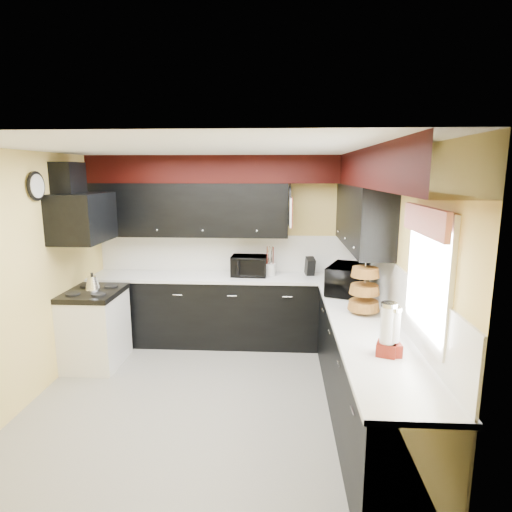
{
  "coord_description": "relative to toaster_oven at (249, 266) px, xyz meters",
  "views": [
    {
      "loc": [
        0.71,
        -3.99,
        2.29
      ],
      "look_at": [
        0.42,
        0.86,
        1.33
      ],
      "focal_mm": 30.0,
      "sensor_mm": 36.0,
      "label": 1
    }
  ],
  "objects": [
    {
      "name": "ground",
      "position": [
        -0.29,
        -1.52,
        -1.07
      ],
      "size": [
        3.6,
        3.6,
        0.0
      ],
      "primitive_type": "plane",
      "color": "gray",
      "rests_on": "ground"
    },
    {
      "name": "wall_back",
      "position": [
        -0.29,
        0.28,
        0.18
      ],
      "size": [
        3.6,
        0.06,
        2.5
      ],
      "primitive_type": "cube",
      "color": "#E0C666",
      "rests_on": "ground"
    },
    {
      "name": "wall_right",
      "position": [
        1.51,
        -1.52,
        0.18
      ],
      "size": [
        0.06,
        3.6,
        2.5
      ],
      "primitive_type": "cube",
      "color": "#E0C666",
      "rests_on": "ground"
    },
    {
      "name": "wall_left",
      "position": [
        -2.09,
        -1.52,
        0.18
      ],
      "size": [
        0.06,
        3.6,
        2.5
      ],
      "primitive_type": "cube",
      "color": "#E0C666",
      "rests_on": "ground"
    },
    {
      "name": "ceiling",
      "position": [
        -0.29,
        -1.52,
        1.43
      ],
      "size": [
        3.6,
        3.6,
        0.06
      ],
      "primitive_type": "cube",
      "color": "white",
      "rests_on": "wall_back"
    },
    {
      "name": "cab_back",
      "position": [
        -0.29,
        -0.02,
        -0.62
      ],
      "size": [
        3.6,
        0.6,
        0.9
      ],
      "primitive_type": "cube",
      "color": "black",
      "rests_on": "ground"
    },
    {
      "name": "cab_right",
      "position": [
        1.21,
        -1.82,
        -0.62
      ],
      "size": [
        0.6,
        3.0,
        0.9
      ],
      "primitive_type": "cube",
      "color": "black",
      "rests_on": "ground"
    },
    {
      "name": "counter_back",
      "position": [
        -0.29,
        -0.02,
        -0.15
      ],
      "size": [
        3.62,
        0.64,
        0.04
      ],
      "primitive_type": "cube",
      "color": "white",
      "rests_on": "cab_back"
    },
    {
      "name": "counter_right",
      "position": [
        1.21,
        -1.82,
        -0.15
      ],
      "size": [
        0.64,
        3.02,
        0.04
      ],
      "primitive_type": "cube",
      "color": "white",
      "rests_on": "cab_right"
    },
    {
      "name": "splash_back",
      "position": [
        -0.29,
        0.27,
        0.12
      ],
      "size": [
        3.6,
        0.02,
        0.5
      ],
      "primitive_type": "cube",
      "color": "white",
      "rests_on": "counter_back"
    },
    {
      "name": "splash_right",
      "position": [
        1.5,
        -1.52,
        0.12
      ],
      "size": [
        0.02,
        3.6,
        0.5
      ],
      "primitive_type": "cube",
      "color": "white",
      "rests_on": "counter_right"
    },
    {
      "name": "upper_back",
      "position": [
        -0.79,
        0.11,
        0.73
      ],
      "size": [
        2.6,
        0.35,
        0.7
      ],
      "primitive_type": "cube",
      "color": "black",
      "rests_on": "wall_back"
    },
    {
      "name": "upper_right",
      "position": [
        1.33,
        -0.62,
        0.73
      ],
      "size": [
        0.35,
        1.8,
        0.7
      ],
      "primitive_type": "cube",
      "color": "black",
      "rests_on": "wall_right"
    },
    {
      "name": "soffit_back",
      "position": [
        -0.29,
        0.1,
        1.25
      ],
      "size": [
        3.6,
        0.36,
        0.35
      ],
      "primitive_type": "cube",
      "color": "black",
      "rests_on": "wall_back"
    },
    {
      "name": "soffit_right",
      "position": [
        1.33,
        -1.7,
        1.25
      ],
      "size": [
        0.36,
        3.24,
        0.35
      ],
      "primitive_type": "cube",
      "color": "black",
      "rests_on": "wall_right"
    },
    {
      "name": "stove",
      "position": [
        -1.79,
        -0.77,
        -0.64
      ],
      "size": [
        0.6,
        0.75,
        0.86
      ],
      "primitive_type": "cube",
      "color": "white",
      "rests_on": "ground"
    },
    {
      "name": "cooktop",
      "position": [
        -1.79,
        -0.77,
        -0.18
      ],
      "size": [
        0.62,
        0.77,
        0.06
      ],
      "primitive_type": "cube",
      "color": "black",
      "rests_on": "stove"
    },
    {
      "name": "hood",
      "position": [
        -1.84,
        -0.77,
        0.71
      ],
      "size": [
        0.5,
        0.78,
        0.55
      ],
      "primitive_type": "cube",
      "color": "black",
      "rests_on": "wall_left"
    },
    {
      "name": "hood_duct",
      "position": [
        -1.97,
        -0.77,
        1.13
      ],
      "size": [
        0.24,
        0.4,
        0.4
      ],
      "primitive_type": "cube",
      "color": "black",
      "rests_on": "wall_left"
    },
    {
      "name": "window",
      "position": [
        1.49,
        -2.42,
        0.48
      ],
      "size": [
        0.03,
        0.86,
        0.96
      ],
      "primitive_type": null,
      "color": "white",
      "rests_on": "wall_right"
    },
    {
      "name": "valance",
      "position": [
        1.44,
        -2.42,
        0.88
      ],
      "size": [
        0.04,
        0.88,
        0.2
      ],
      "primitive_type": "cube",
      "color": "red",
      "rests_on": "wall_right"
    },
    {
      "name": "pan_top",
      "position": [
        0.53,
        0.03,
        0.93
      ],
      "size": [
        0.03,
        0.22,
        0.4
      ],
      "primitive_type": null,
      "color": "black",
      "rests_on": "upper_back"
    },
    {
      "name": "pan_mid",
      "position": [
        0.53,
        -0.1,
        0.68
      ],
      "size": [
        0.03,
        0.28,
        0.46
      ],
      "primitive_type": null,
      "color": "black",
      "rests_on": "upper_back"
    },
    {
      "name": "pan_low",
      "position": [
        0.53,
        0.16,
        0.65
      ],
      "size": [
        0.03,
        0.24,
        0.42
      ],
      "primitive_type": null,
      "color": "black",
      "rests_on": "upper_back"
    },
    {
      "name": "cut_board",
      "position": [
        0.54,
        -0.22,
        0.73
      ],
      "size": [
        0.03,
        0.26,
        0.35
      ],
      "primitive_type": "cube",
      "color": "white",
      "rests_on": "upper_back"
    },
    {
      "name": "baskets",
      "position": [
        1.23,
        -1.47,
        0.11
      ],
      "size": [
        0.27,
        0.27,
        0.5
      ],
      "primitive_type": null,
      "color": "brown",
      "rests_on": "upper_right"
    },
    {
      "name": "clock",
      "position": [
        -2.06,
        -1.27,
        1.08
      ],
      "size": [
        0.03,
        0.3,
        0.3
      ],
      "primitive_type": null,
      "color": "black",
      "rests_on": "wall_left"
    },
    {
      "name": "deco_plate",
      "position": [
        1.48,
        -1.87,
        1.18
      ],
      "size": [
        0.03,
        0.24,
        0.24
      ],
      "primitive_type": null,
      "color": "white",
      "rests_on": "wall_right"
    },
    {
      "name": "toaster_oven",
      "position": [
        0.0,
        0.0,
        0.0
      ],
      "size": [
        0.48,
        0.41,
        0.27
      ],
      "primitive_type": "imported",
      "rotation": [
        0.0,
        0.0,
        -0.06
      ],
      "color": "black",
      "rests_on": "counter_back"
    },
    {
      "name": "microwave",
      "position": [
        1.18,
        -0.77,
        0.03
      ],
      "size": [
        0.58,
        0.68,
        0.32
      ],
      "primitive_type": "imported",
      "rotation": [
        0.0,
        0.0,
        1.2
      ],
      "color": "black",
      "rests_on": "counter_right"
    },
    {
      "name": "utensil_crock",
      "position": [
        0.28,
        0.04,
        -0.05
      ],
      "size": [
        0.18,
        0.18,
        0.16
      ],
      "primitive_type": "cylinder",
      "rotation": [
        0.0,
        0.0,
        0.23
      ],
      "color": "white",
      "rests_on": "counter_back"
    },
    {
      "name": "knife_block",
      "position": [
        0.81,
        0.06,
        -0.01
      ],
      "size": [
        0.13,
        0.17,
        0.24
      ],
      "primitive_type": "cube",
      "rotation": [
        0.0,
        0.0,
        0.18
      ],
      "color": "black",
      "rests_on": "counter_back"
    },
    {
      "name": "kettle",
      "position": [
        -1.81,
        -0.71,
        -0.08
      ],
      "size": [
        0.19,
        0.19,
        0.16
      ],
      "primitive_type": null,
      "rotation": [
        0.0,
        0.0,
        -0.08
      ],
      "color": "silver",
      "rests_on": "cooktop"
    },
    {
      "name": "dispenser_a",
      "position": [
        1.21,
        -2.45,
        0.06
      ],
      "size": [
        0.18,
        0.18,
        0.38
      ],
      "primitive_type": null,
      "rotation": [
        0.0,
        0.0,
        -0.34
      ],
      "color": "#5A0001",
      "rests_on": "counter_right"
    },
    {
      "name": "dispenser_b",
      "position": [
        1.25,
        -2.45,
        0.04
      ],
      "size": [
        0.13,
        0.13,
        0.34
      ],
      "primitive_type": null,
      "rotation": [
        0.0,
        0.0,
        0.05
      ],
      "color": "#6E0D04",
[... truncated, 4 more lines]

